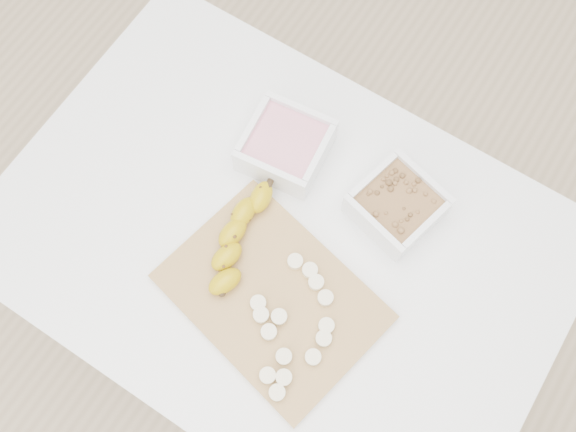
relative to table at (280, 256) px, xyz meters
The scene contains 7 objects.
ground 0.65m from the table, ahead, with size 3.50×3.50×0.00m, color #C6AD89.
table is the anchor object (origin of this frame).
bowl_yogurt 0.21m from the table, 118.54° to the left, with size 0.16×0.16×0.07m.
bowl_granola 0.25m from the table, 47.49° to the left, with size 0.17×0.17×0.06m.
cutting_board 0.15m from the table, 63.36° to the right, with size 0.35×0.25×0.01m, color tan.
banana 0.15m from the table, 140.54° to the right, with size 0.06×0.21×0.04m, color #BB9A07, non-canonical shape.
banana_slices 0.20m from the table, 48.66° to the right, with size 0.15×0.23×0.02m.
Camera 1 is at (0.20, -0.28, 1.84)m, focal length 40.00 mm.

